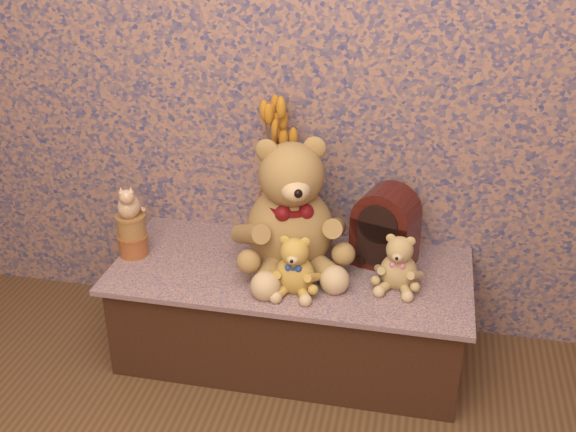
% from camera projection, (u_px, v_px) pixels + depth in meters
% --- Properties ---
extents(display_shelf, '(1.32, 0.60, 0.38)m').
position_uv_depth(display_shelf, '(291.00, 311.00, 2.65)').
color(display_shelf, navy).
rests_on(display_shelf, ground).
extents(teddy_large, '(0.58, 0.62, 0.54)m').
position_uv_depth(teddy_large, '(290.00, 197.00, 2.48)').
color(teddy_large, '#A87D41').
rests_on(teddy_large, display_shelf).
extents(teddy_medium, '(0.19, 0.22, 0.23)m').
position_uv_depth(teddy_medium, '(295.00, 261.00, 2.38)').
color(teddy_medium, '#AF8731').
rests_on(teddy_medium, display_shelf).
extents(teddy_small, '(0.19, 0.22, 0.22)m').
position_uv_depth(teddy_small, '(399.00, 259.00, 2.41)').
color(teddy_small, tan).
rests_on(teddy_small, display_shelf).
extents(cathedral_radio, '(0.26, 0.22, 0.30)m').
position_uv_depth(cathedral_radio, '(386.00, 226.00, 2.53)').
color(cathedral_radio, '#3B110A').
rests_on(cathedral_radio, display_shelf).
extents(ceramic_vase, '(0.14, 0.14, 0.18)m').
position_uv_depth(ceramic_vase, '(277.00, 220.00, 2.72)').
color(ceramic_vase, tan).
rests_on(ceramic_vase, display_shelf).
extents(dried_stalks, '(0.22, 0.22, 0.40)m').
position_uv_depth(dried_stalks, '(277.00, 151.00, 2.59)').
color(dried_stalks, orange).
rests_on(dried_stalks, ceramic_vase).
extents(biscuit_tin_lower, '(0.15, 0.15, 0.08)m').
position_uv_depth(biscuit_tin_lower, '(133.00, 245.00, 2.64)').
color(biscuit_tin_lower, '#B78335').
rests_on(biscuit_tin_lower, display_shelf).
extents(biscuit_tin_upper, '(0.12, 0.12, 0.08)m').
position_uv_depth(biscuit_tin_upper, '(131.00, 226.00, 2.60)').
color(biscuit_tin_upper, tan).
rests_on(biscuit_tin_upper, biscuit_tin_lower).
extents(cat_figurine, '(0.13, 0.14, 0.14)m').
position_uv_depth(cat_figurine, '(128.00, 200.00, 2.55)').
color(cat_figurine, silver).
rests_on(cat_figurine, biscuit_tin_upper).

